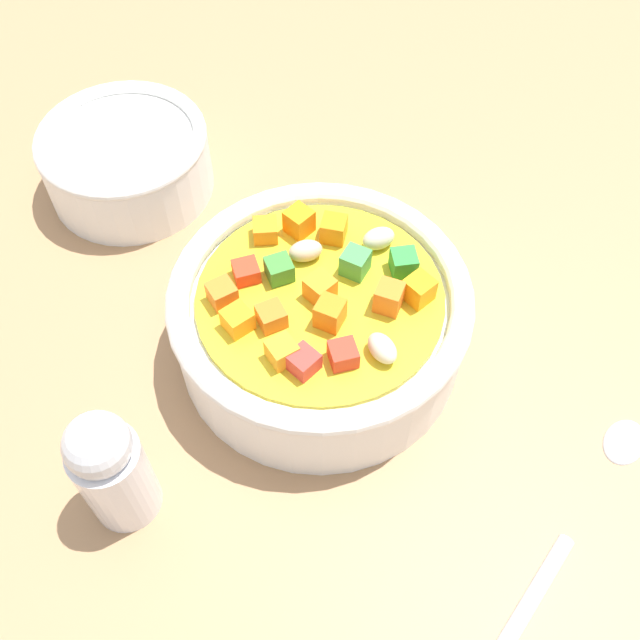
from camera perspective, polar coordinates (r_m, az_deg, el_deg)
name	(u,v)px	position (r cm, az deg, el deg)	size (l,w,h in cm)	color
ground_plane	(320,356)	(44.49, 0.00, -2.80)	(140.00, 140.00, 2.00)	#9E754F
soup_bowl_main	(320,317)	(41.07, 0.01, 0.27)	(16.73, 16.73, 6.64)	white
spoon	(559,554)	(39.71, 18.15, -16.95)	(19.66, 11.23, 0.96)	silver
side_bowl_small	(127,160)	(52.10, -14.85, 12.01)	(11.28, 11.28, 4.85)	white
pepper_shaker	(111,469)	(36.90, -16.01, -11.09)	(3.51, 3.51, 8.24)	silver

